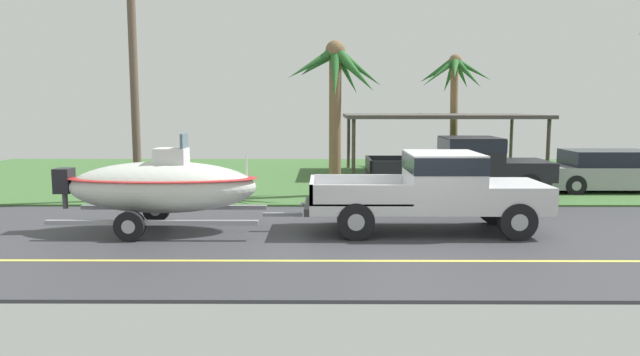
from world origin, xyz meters
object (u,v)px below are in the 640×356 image
boat_on_trailer (162,186)px  carport_awning (440,117)px  parked_sedan_near (613,172)px  palm_tree_near_right (453,82)px  utility_pole (133,62)px  pickup_truck_towing (440,187)px  parked_pickup_background (469,163)px  palm_tree_near_left (337,82)px

boat_on_trailer → carport_awning: (8.39, 10.77, 1.33)m
parked_sedan_near → carport_awning: 6.91m
palm_tree_near_right → utility_pole: (-11.35, -9.62, 0.21)m
pickup_truck_towing → utility_pole: utility_pole is taller
parked_pickup_background → carport_awning: bearing=88.5°
boat_on_trailer → utility_pole: bearing=114.3°
parked_pickup_background → utility_pole: utility_pole is taller
pickup_truck_towing → boat_on_trailer: boat_on_trailer is taller
parked_sedan_near → palm_tree_near_left: bearing=-172.8°
pickup_truck_towing → parked_pickup_background: 5.62m
palm_tree_near_left → palm_tree_near_right: (5.46, 8.75, 0.35)m
parked_sedan_near → utility_pole: 15.52m
parked_pickup_background → palm_tree_near_left: bearing=-175.1°
palm_tree_near_left → pickup_truck_towing: bearing=-65.5°
parked_pickup_background → parked_sedan_near: bearing=9.1°
parked_pickup_background → carport_awning: (0.14, 5.49, 1.33)m
pickup_truck_towing → parked_pickup_background: parked_pickup_background is taller
carport_awning → palm_tree_near_right: bearing=68.6°
parked_pickup_background → utility_pole: (-10.07, -1.23, 3.07)m
pickup_truck_towing → palm_tree_near_left: palm_tree_near_left is taller
parked_pickup_background → palm_tree_near_left: palm_tree_near_left is taller
boat_on_trailer → palm_tree_near_right: (9.53, 13.67, 2.86)m
parked_pickup_background → palm_tree_near_right: size_ratio=1.15×
parked_pickup_background → palm_tree_near_left: 4.88m
palm_tree_near_left → utility_pole: bearing=-171.5°
boat_on_trailer → palm_tree_near_left: (4.07, 4.92, 2.51)m
parked_sedan_near → carport_awning: carport_awning is taller
palm_tree_near_right → utility_pole: utility_pole is taller
parked_pickup_background → palm_tree_near_left: (-4.18, -0.36, 2.50)m
parked_pickup_background → palm_tree_near_right: bearing=81.3°
parked_pickup_background → pickup_truck_towing: bearing=-110.1°
carport_awning → palm_tree_near_right: 3.47m
carport_awning → palm_tree_near_right: palm_tree_near_right is taller
parked_sedan_near → carport_awning: (-4.78, 4.70, 1.69)m
pickup_truck_towing → utility_pole: (-8.14, 4.04, 3.09)m
palm_tree_near_left → boat_on_trailer: bearing=-129.6°
carport_awning → utility_pole: size_ratio=0.98×
pickup_truck_towing → boat_on_trailer: size_ratio=0.98×
carport_awning → palm_tree_near_left: 7.36m
utility_pole → pickup_truck_towing: bearing=-26.4°
palm_tree_near_left → palm_tree_near_right: palm_tree_near_right is taller
boat_on_trailer → carport_awning: carport_awning is taller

